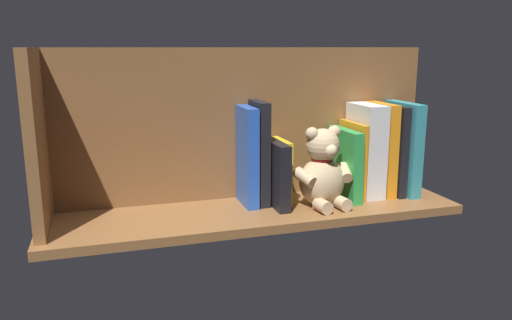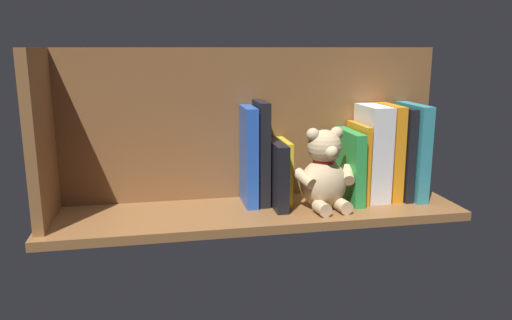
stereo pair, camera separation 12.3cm
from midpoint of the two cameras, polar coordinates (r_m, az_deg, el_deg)
ground_plane at (r=127.06cm, az=2.79°, el=-6.01°), size 103.04×26.79×2.20cm
shelf_back_panel at (r=132.67cm, az=1.74°, el=4.11°), size 103.04×1.50×39.64cm
shelf_side_divider at (r=120.13cm, az=-20.70°, el=2.38°), size 2.40×20.79×39.64cm
book_0 at (r=141.75cm, az=19.72°, el=0.94°), size 3.13×15.51×25.12cm
book_1 at (r=140.84cm, az=18.50°, el=0.81°), size 2.10×14.20×24.39cm
book_2 at (r=139.70cm, az=17.36°, el=0.92°), size 3.08×13.38×24.99cm
dictionary_thick_white at (r=137.35cm, az=15.63°, el=0.81°), size 5.78×13.53×24.89cm
book_3 at (r=135.84cm, az=14.08°, el=-0.23°), size 1.42×14.25×20.22cm
book_4 at (r=134.29cm, az=13.22°, el=-0.69°), size 3.10×15.78×18.66cm
teddy_bear at (r=126.78cm, az=10.55°, el=-1.49°), size 16.49×14.11×20.48cm
book_5 at (r=130.39cm, az=5.96°, el=-1.32°), size 1.68×11.80×16.38cm
book_6 at (r=127.41cm, az=5.08°, el=-1.59°), size 2.95×16.50×16.58cm
book_7 at (r=128.03cm, az=3.36°, el=0.78°), size 2.69×10.98×26.45cm
book_8 at (r=127.09cm, az=1.95°, el=0.42°), size 3.00×11.60×25.21cm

